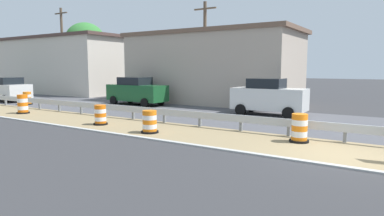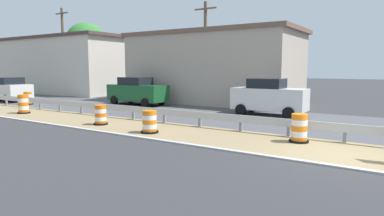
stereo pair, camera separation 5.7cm
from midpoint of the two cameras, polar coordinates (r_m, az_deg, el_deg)
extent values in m
plane|color=#333335|center=(11.48, 24.12, -7.51)|extent=(160.00, 160.00, 0.00)
cube|color=#8E7A56|center=(12.03, 24.53, -6.88)|extent=(3.55, 120.00, 0.01)
cube|color=#4C4C51|center=(17.47, 27.12, -2.89)|extent=(7.60, 120.00, 0.00)
cube|color=#ADADA8|center=(10.24, 23.03, -9.15)|extent=(0.20, 120.00, 0.11)
cube|color=#ADB2B7|center=(13.62, 20.16, -2.78)|extent=(0.08, 49.92, 0.32)
cube|color=slate|center=(13.55, 24.50, -3.89)|extent=(0.12, 0.12, 0.70)
cube|color=slate|center=(13.98, 16.03, -3.22)|extent=(0.12, 0.12, 0.70)
cube|color=slate|center=(14.69, 8.23, -2.54)|extent=(0.12, 0.12, 0.70)
cube|color=slate|center=(15.65, 1.27, -1.90)|extent=(0.12, 0.12, 0.70)
cube|color=slate|center=(16.81, -4.81, -1.31)|extent=(0.12, 0.12, 0.70)
cube|color=slate|center=(18.13, -10.04, -0.80)|extent=(0.12, 0.12, 0.70)
cube|color=slate|center=(19.59, -14.53, -0.35)|extent=(0.12, 0.12, 0.70)
cube|color=slate|center=(21.15, -18.38, 0.04)|extent=(0.12, 0.12, 0.70)
cube|color=slate|center=(22.80, -21.69, 0.37)|extent=(0.12, 0.12, 0.70)
cube|color=slate|center=(24.51, -24.54, 0.66)|extent=(0.12, 0.12, 0.70)
cube|color=slate|center=(26.28, -27.01, 0.90)|extent=(0.12, 0.12, 0.70)
cube|color=slate|center=(28.08, -29.17, 1.12)|extent=(0.12, 0.12, 0.70)
cylinder|color=orange|center=(13.04, 17.61, -5.08)|extent=(0.57, 0.57, 0.21)
cylinder|color=white|center=(13.00, 17.65, -4.17)|extent=(0.57, 0.57, 0.21)
cylinder|color=orange|center=(12.96, 17.68, -3.26)|extent=(0.57, 0.57, 0.21)
cylinder|color=white|center=(12.93, 17.72, -2.34)|extent=(0.57, 0.57, 0.21)
cylinder|color=orange|center=(12.90, 17.75, -1.41)|extent=(0.57, 0.57, 0.21)
cylinder|color=black|center=(13.06, 17.60, -5.37)|extent=(0.71, 0.71, 0.08)
cylinder|color=orange|center=(14.29, -7.31, -3.83)|extent=(0.60, 0.60, 0.19)
cylinder|color=white|center=(14.26, -7.32, -3.08)|extent=(0.60, 0.60, 0.19)
cylinder|color=orange|center=(14.22, -7.33, -2.32)|extent=(0.60, 0.60, 0.19)
cylinder|color=white|center=(14.20, -7.34, -1.57)|extent=(0.60, 0.60, 0.19)
cylinder|color=orange|center=(14.17, -7.35, -0.81)|extent=(0.60, 0.60, 0.19)
cylinder|color=black|center=(14.30, -7.30, -4.05)|extent=(0.75, 0.75, 0.08)
cylinder|color=orange|center=(16.78, -15.38, -2.43)|extent=(0.54, 0.54, 0.19)
cylinder|color=white|center=(16.76, -15.40, -1.78)|extent=(0.54, 0.54, 0.19)
cylinder|color=orange|center=(16.73, -15.42, -1.13)|extent=(0.54, 0.54, 0.19)
cylinder|color=white|center=(16.70, -15.44, -0.48)|extent=(0.54, 0.54, 0.19)
cylinder|color=orange|center=(16.68, -15.46, 0.17)|extent=(0.54, 0.54, 0.19)
cylinder|color=black|center=(16.79, -15.37, -2.61)|extent=(0.68, 0.68, 0.08)
cylinder|color=orange|center=(27.87, -26.24, 0.72)|extent=(0.56, 0.56, 0.19)
cylinder|color=white|center=(27.86, -26.26, 1.11)|extent=(0.56, 0.56, 0.19)
cylinder|color=orange|center=(27.84, -26.28, 1.50)|extent=(0.56, 0.56, 0.19)
cylinder|color=white|center=(27.82, -26.30, 1.90)|extent=(0.56, 0.56, 0.19)
cylinder|color=orange|center=(27.81, -26.32, 2.29)|extent=(0.56, 0.56, 0.19)
cylinder|color=black|center=(27.88, -26.23, 0.61)|extent=(0.70, 0.70, 0.08)
cylinder|color=orange|center=(22.59, -26.85, -0.55)|extent=(0.59, 0.59, 0.23)
cylinder|color=white|center=(22.56, -26.88, 0.03)|extent=(0.59, 0.59, 0.23)
cylinder|color=orange|center=(22.54, -26.92, 0.60)|extent=(0.59, 0.59, 0.23)
cylinder|color=white|center=(22.52, -26.95, 1.17)|extent=(0.59, 0.59, 0.23)
cylinder|color=orange|center=(22.50, -26.98, 1.75)|extent=(0.59, 0.59, 0.23)
cylinder|color=black|center=(22.59, -26.84, -0.73)|extent=(0.73, 0.73, 0.08)
cube|color=#195128|center=(25.12, -9.43, 2.59)|extent=(1.90, 4.80, 1.17)
cube|color=black|center=(25.20, -9.78, 4.56)|extent=(1.63, 2.23, 0.56)
cylinder|color=black|center=(24.76, -5.42, 1.23)|extent=(0.24, 0.65, 0.64)
cylinder|color=black|center=(23.48, -8.12, 0.89)|extent=(0.24, 0.65, 0.64)
cylinder|color=black|center=(26.87, -10.53, 1.59)|extent=(0.24, 0.65, 0.64)
cylinder|color=black|center=(25.69, -13.24, 1.29)|extent=(0.24, 0.65, 0.64)
cube|color=silver|center=(31.51, -29.07, 2.59)|extent=(1.98, 4.63, 1.08)
cube|color=black|center=(31.31, -29.01, 4.08)|extent=(1.74, 2.15, 0.56)
cylinder|color=black|center=(33.33, -28.78, 1.86)|extent=(0.23, 0.64, 0.64)
cylinder|color=black|center=(29.78, -29.28, 1.33)|extent=(0.23, 0.64, 0.64)
cylinder|color=black|center=(30.68, -26.15, 1.64)|extent=(0.23, 0.64, 0.64)
cube|color=silver|center=(19.89, 12.87, 1.52)|extent=(1.81, 4.21, 1.24)
cube|color=black|center=(19.88, 12.49, 4.14)|extent=(1.60, 1.95, 0.56)
cylinder|color=black|center=(20.40, 17.28, -0.25)|extent=(0.23, 0.64, 0.64)
cylinder|color=black|center=(18.72, 15.96, -0.81)|extent=(0.23, 0.64, 0.64)
cylinder|color=black|center=(21.24, 10.06, 0.23)|extent=(0.23, 0.64, 0.64)
cylinder|color=black|center=(19.63, 8.19, -0.27)|extent=(0.23, 0.64, 0.64)
cube|color=#AD9E8E|center=(26.92, 3.48, 6.60)|extent=(6.29, 13.08, 5.24)
cube|color=brown|center=(27.05, 3.52, 12.48)|extent=(6.54, 13.60, 0.30)
cube|color=beige|center=(40.63, -20.11, 6.63)|extent=(8.18, 15.75, 5.74)
cube|color=#4C3833|center=(40.76, -20.29, 10.87)|extent=(8.51, 16.38, 0.30)
cylinder|color=brown|center=(24.79, 2.13, 9.15)|extent=(0.24, 0.24, 7.46)
cube|color=brown|center=(25.13, 2.16, 16.53)|extent=(0.12, 1.80, 0.10)
cylinder|color=brown|center=(35.85, -21.17, 8.84)|extent=(0.24, 0.24, 8.52)
cube|color=brown|center=(36.20, -21.44, 14.78)|extent=(0.12, 1.80, 0.10)
cylinder|color=brown|center=(37.16, -17.53, 5.39)|extent=(0.36, 0.36, 3.98)
ellipsoid|color=#337533|center=(37.26, -17.74, 10.93)|extent=(4.02, 4.02, 3.62)
camera|label=1|loc=(0.03, -90.10, -0.01)|focal=31.36mm
camera|label=2|loc=(0.03, 89.90, 0.01)|focal=31.36mm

